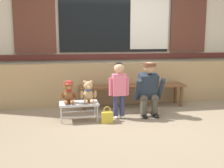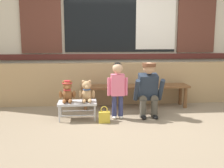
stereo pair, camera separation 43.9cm
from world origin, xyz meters
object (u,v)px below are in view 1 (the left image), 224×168
(small_display_bench, at_px, (79,105))
(teddy_bear_plain, at_px, (88,92))
(adult_crouching, at_px, (148,88))
(handbag_on_ground, at_px, (107,117))
(wooden_bench_long, at_px, (133,88))
(child_standing, at_px, (119,84))
(teddy_bear_with_hat, at_px, (69,93))

(small_display_bench, bearing_deg, teddy_bear_plain, 0.51)
(adult_crouching, height_order, handbag_on_ground, adult_crouching)
(wooden_bench_long, relative_size, child_standing, 2.19)
(teddy_bear_plain, height_order, adult_crouching, adult_crouching)
(wooden_bench_long, distance_m, handbag_on_ground, 1.18)
(adult_crouching, bearing_deg, teddy_bear_with_hat, -177.13)
(small_display_bench, xyz_separation_m, adult_crouching, (1.22, 0.07, 0.21))
(adult_crouching, bearing_deg, child_standing, -170.81)
(teddy_bear_with_hat, bearing_deg, wooden_bench_long, 28.80)
(child_standing, bearing_deg, adult_crouching, 9.19)
(handbag_on_ground, bearing_deg, adult_crouching, 21.01)
(wooden_bench_long, distance_m, teddy_bear_plain, 1.18)
(wooden_bench_long, bearing_deg, adult_crouching, -79.15)
(adult_crouching, distance_m, handbag_on_ground, 0.93)
(small_display_bench, height_order, adult_crouching, adult_crouching)
(teddy_bear_with_hat, xyz_separation_m, handbag_on_ground, (0.59, -0.23, -0.38))
(child_standing, bearing_deg, teddy_bear_with_hat, 178.66)
(teddy_bear_with_hat, height_order, child_standing, child_standing)
(wooden_bench_long, relative_size, adult_crouching, 2.21)
(teddy_bear_with_hat, xyz_separation_m, adult_crouching, (1.38, 0.07, 0.01))
(wooden_bench_long, distance_m, child_standing, 0.86)
(teddy_bear_with_hat, xyz_separation_m, child_standing, (0.83, -0.02, 0.12))
(child_standing, xyz_separation_m, handbag_on_ground, (-0.24, -0.21, -0.50))
(teddy_bear_with_hat, distance_m, child_standing, 0.84)
(small_display_bench, height_order, handbag_on_ground, small_display_bench)
(child_standing, bearing_deg, wooden_bench_long, 59.01)
(teddy_bear_plain, bearing_deg, adult_crouching, 3.77)
(child_standing, distance_m, handbag_on_ground, 0.59)
(wooden_bench_long, xyz_separation_m, teddy_bear_with_hat, (-1.26, -0.69, 0.10))
(handbag_on_ground, bearing_deg, child_standing, 41.75)
(teddy_bear_plain, bearing_deg, teddy_bear_with_hat, 179.87)
(teddy_bear_with_hat, distance_m, handbag_on_ground, 0.74)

